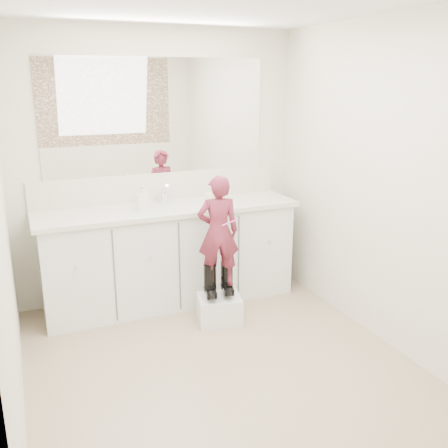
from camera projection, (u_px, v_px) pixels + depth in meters
name	position (u px, v px, depth m)	size (l,w,h in m)	color
floor	(223.00, 368.00, 3.51)	(3.00, 3.00, 0.00)	#857457
wall_back	(159.00, 166.00, 4.50)	(2.60, 2.60, 0.00)	beige
wall_front	(379.00, 290.00, 1.85)	(2.60, 2.60, 0.00)	beige
wall_left	(1.00, 224.00, 2.69)	(3.00, 3.00, 0.00)	beige
wall_right	(386.00, 186.00, 3.66)	(3.00, 3.00, 0.00)	beige
vanity_cabinet	(170.00, 257.00, 4.47)	(2.20, 0.55, 0.85)	silver
countertop	(169.00, 209.00, 4.34)	(2.28, 0.58, 0.04)	beige
backsplash	(160.00, 187.00, 4.54)	(2.28, 0.03, 0.25)	beige
mirror	(157.00, 117.00, 4.37)	(2.00, 0.02, 1.00)	white
dot_panel	(389.00, 169.00, 1.73)	(2.00, 0.01, 1.20)	#472819
faucet	(163.00, 197.00, 4.46)	(0.08, 0.08, 0.10)	silver
cup	(210.00, 198.00, 4.44)	(0.10, 0.10, 0.09)	#F2EAC2
soap_bottle	(143.00, 198.00, 4.20)	(0.10, 0.10, 0.21)	silver
step_stool	(219.00, 309.00, 4.15)	(0.35, 0.29, 0.22)	silver
boot_left	(210.00, 281.00, 4.07)	(0.11, 0.19, 0.29)	black
boot_right	(227.00, 278.00, 4.13)	(0.11, 0.19, 0.29)	black
toddler	(218.00, 232.00, 3.99)	(0.33, 0.22, 0.92)	#AE3558
toothbrush	(230.00, 222.00, 3.92)	(0.01, 0.01, 0.14)	#EA5BB3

